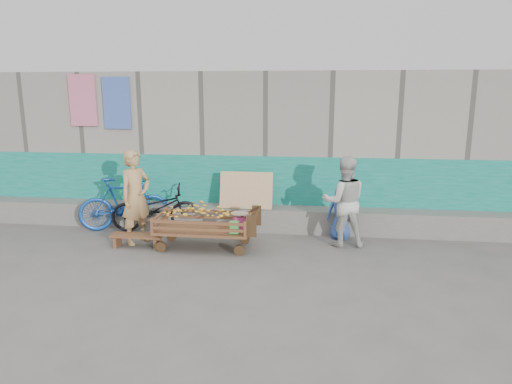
# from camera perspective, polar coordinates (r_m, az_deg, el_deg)

# --- Properties ---
(ground) EXTENTS (80.00, 80.00, 0.00)m
(ground) POSITION_cam_1_polar(r_m,az_deg,el_deg) (6.81, -6.55, -10.29)
(ground) COLOR #56544E
(ground) RESTS_ON ground
(building_wall) EXTENTS (12.00, 3.50, 3.00)m
(building_wall) POSITION_cam_1_polar(r_m,az_deg,el_deg) (10.32, -1.42, 6.03)
(building_wall) COLOR gray
(building_wall) RESTS_ON ground
(banana_cart) EXTENTS (1.75, 0.80, 0.74)m
(banana_cart) POSITION_cam_1_polar(r_m,az_deg,el_deg) (7.79, -6.81, -3.42)
(banana_cart) COLOR brown
(banana_cart) RESTS_ON ground
(bench) EXTENTS (0.90, 0.27, 0.22)m
(bench) POSITION_cam_1_polar(r_m,az_deg,el_deg) (8.13, -14.63, -5.58)
(bench) COLOR brown
(bench) RESTS_ON ground
(vendor_man) EXTENTS (0.65, 0.72, 1.65)m
(vendor_man) POSITION_cam_1_polar(r_m,az_deg,el_deg) (8.20, -14.78, -0.61)
(vendor_man) COLOR tan
(vendor_man) RESTS_ON ground
(woman) EXTENTS (0.82, 0.68, 1.56)m
(woman) POSITION_cam_1_polar(r_m,az_deg,el_deg) (7.95, 10.95, -1.17)
(woman) COLOR beige
(woman) RESTS_ON ground
(child) EXTENTS (0.49, 0.34, 0.98)m
(child) POSITION_cam_1_polar(r_m,az_deg,el_deg) (8.36, 10.54, -2.55)
(child) COLOR #2B4791
(child) RESTS_ON ground
(bicycle_dark) EXTENTS (1.77, 0.96, 0.88)m
(bicycle_dark) POSITION_cam_1_polar(r_m,az_deg,el_deg) (8.94, -12.41, -1.97)
(bicycle_dark) COLOR black
(bicycle_dark) RESTS_ON ground
(bicycle_blue) EXTENTS (1.75, 1.09, 1.02)m
(bicycle_blue) POSITION_cam_1_polar(r_m,az_deg,el_deg) (9.15, -16.15, -1.39)
(bicycle_blue) COLOR #1648A0
(bicycle_blue) RESTS_ON ground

